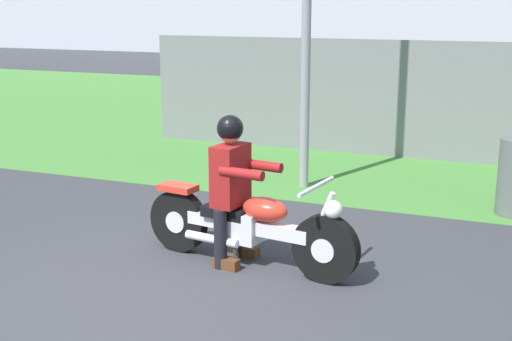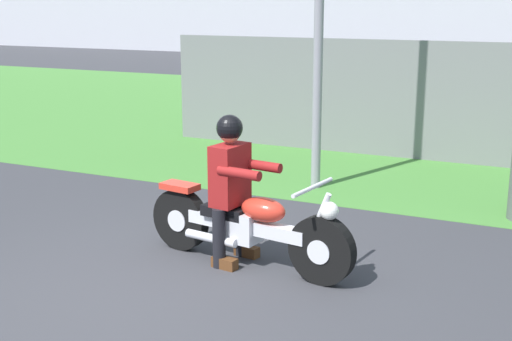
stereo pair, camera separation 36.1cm
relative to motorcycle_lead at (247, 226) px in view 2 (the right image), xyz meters
name	(u,v)px [view 2 (the right image)]	position (x,y,z in m)	size (l,w,h in m)	color
ground	(136,302)	(-0.46, -1.11, -0.38)	(120.00, 120.00, 0.00)	#38383D
grass_verge	(406,123)	(-0.46, 8.12, -0.37)	(60.00, 12.00, 0.01)	#478438
motorcycle_lead	(247,226)	(0.00, 0.00, 0.00)	(2.15, 0.66, 0.86)	black
rider_lead	(232,178)	(-0.17, 0.03, 0.43)	(0.59, 0.51, 1.38)	black
fence_segment	(376,98)	(-0.25, 5.05, 0.52)	(7.00, 0.06, 1.80)	slate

